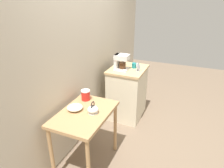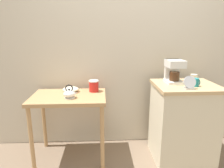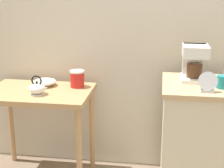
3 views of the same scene
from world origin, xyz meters
TOP-DOWN VIEW (x-y plane):
  - ground_plane at (0.00, 0.00)m, footprint 8.00×8.00m
  - back_wall at (0.10, 0.44)m, footprint 4.40×0.10m
  - wooden_table at (-0.72, 0.05)m, footprint 0.83×0.56m
  - kitchen_counter at (0.59, -0.04)m, footprint 0.68×0.58m
  - bowl_stoneware at (-0.71, 0.18)m, footprint 0.19×0.19m
  - teakettle at (-0.69, -0.06)m, footprint 0.16×0.13m
  - canister_enamel at (-0.44, 0.19)m, footprint 0.12×0.12m
  - coffee_maker at (0.47, 0.05)m, footprint 0.18×0.22m
  - mug_small_cream at (0.73, 0.08)m, footprint 0.08×0.08m
  - mug_dark_teal at (0.65, -0.13)m, footprint 0.08×0.07m
  - table_clock at (0.54, -0.23)m, footprint 0.12×0.06m

SIDE VIEW (x-z plane):
  - ground_plane at x=0.00m, z-range 0.00..0.00m
  - kitchen_counter at x=0.59m, z-range 0.00..0.91m
  - wooden_table at x=-0.72m, z-range 0.28..1.06m
  - bowl_stoneware at x=-0.71m, z-range 0.78..0.84m
  - teakettle at x=-0.69m, z-range 0.75..0.90m
  - canister_enamel at x=-0.44m, z-range 0.78..0.92m
  - mug_small_cream at x=0.73m, z-range 0.91..1.00m
  - mug_dark_teal at x=0.65m, z-range 0.91..1.00m
  - table_clock at x=0.54m, z-range 0.90..1.04m
  - coffee_maker at x=0.47m, z-range 0.92..1.18m
  - back_wall at x=0.10m, z-range 0.00..2.80m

